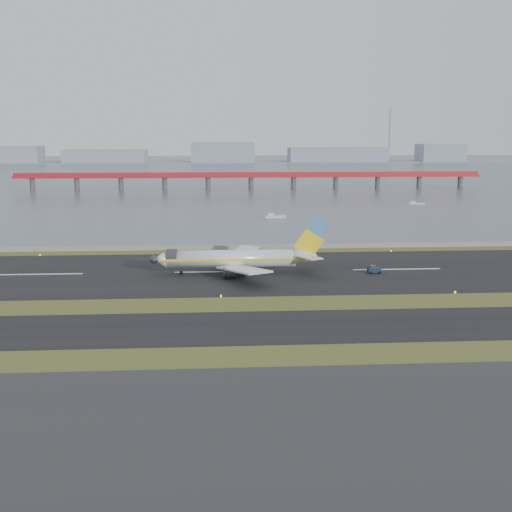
% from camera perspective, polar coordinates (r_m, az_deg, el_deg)
% --- Properties ---
extents(ground, '(1000.00, 1000.00, 0.00)m').
position_cam_1_polar(ground, '(113.48, -3.08, -4.63)').
color(ground, '#354619').
rests_on(ground, ground).
extents(apron_strip, '(1000.00, 50.00, 0.10)m').
position_cam_1_polar(apron_strip, '(62.13, -2.33, -18.09)').
color(apron_strip, '#2C2C2E').
rests_on(apron_strip, ground).
extents(taxiway_strip, '(1000.00, 18.00, 0.10)m').
position_cam_1_polar(taxiway_strip, '(101.94, -2.98, -6.38)').
color(taxiway_strip, black).
rests_on(taxiway_strip, ground).
extents(runway_strip, '(1000.00, 45.00, 0.10)m').
position_cam_1_polar(runway_strip, '(142.62, -3.25, -1.43)').
color(runway_strip, black).
rests_on(runway_strip, ground).
extents(seawall, '(1000.00, 2.50, 1.00)m').
position_cam_1_polar(seawall, '(171.99, -3.36, 0.81)').
color(seawall, gray).
rests_on(seawall, ground).
extents(bay_water, '(1400.00, 800.00, 1.30)m').
position_cam_1_polar(bay_water, '(570.23, -3.73, 7.66)').
color(bay_water, '#424E5E').
rests_on(bay_water, ground).
extents(red_pier, '(260.00, 5.00, 10.20)m').
position_cam_1_polar(red_pier, '(360.78, -0.45, 7.09)').
color(red_pier, '#B21E29').
rests_on(red_pier, ground).
extents(far_shoreline, '(1400.00, 80.00, 60.50)m').
position_cam_1_polar(far_shoreline, '(729.99, -2.69, 8.81)').
color(far_shoreline, '#8892A1').
rests_on(far_shoreline, ground).
extents(airliner, '(38.52, 32.89, 12.80)m').
position_cam_1_polar(airliner, '(139.87, -1.57, -0.23)').
color(airliner, silver).
rests_on(airliner, ground).
extents(pushback_tug, '(2.96, 1.88, 1.83)m').
position_cam_1_polar(pushback_tug, '(143.29, 10.44, -1.19)').
color(pushback_tug, '#15213B').
rests_on(pushback_tug, ground).
extents(workboat_near, '(8.00, 3.25, 1.89)m').
position_cam_1_polar(workboat_near, '(235.59, 1.64, 3.53)').
color(workboat_near, silver).
rests_on(workboat_near, ground).
extents(workboat_far, '(7.13, 3.68, 1.66)m').
position_cam_1_polar(workboat_far, '(290.31, 14.07, 4.55)').
color(workboat_far, silver).
rests_on(workboat_far, ground).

